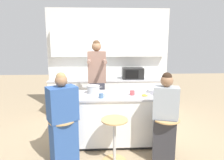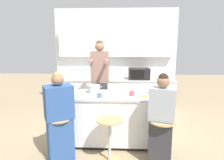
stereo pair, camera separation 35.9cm
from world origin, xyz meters
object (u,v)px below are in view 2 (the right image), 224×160
object	(u,v)px
person_cooking	(100,85)
banana_bunch	(144,96)
person_seated_near	(161,123)
coffee_cup_far	(100,95)
bar_stool_rightmost	(162,140)
person_wrapped_blanket	(60,120)
juice_carton	(157,92)
cooking_pot	(94,89)
bar_stool_center	(110,138)
kitchen_island	(112,118)
bar_stool_leftmost	(59,136)
microwave	(139,74)
potted_plant	(101,72)
coffee_cup_near	(132,93)
fruit_bowl	(72,95)

from	to	relation	value
person_cooking	banana_bunch	distance (m)	1.16
person_cooking	person_seated_near	world-z (taller)	person_cooking
person_cooking	coffee_cup_far	world-z (taller)	person_cooking
bar_stool_rightmost	person_wrapped_blanket	distance (m)	1.56
juice_carton	cooking_pot	bearing A→B (deg)	168.82
coffee_cup_far	bar_stool_center	bearing A→B (deg)	-65.93
kitchen_island	cooking_pot	world-z (taller)	cooking_pot
cooking_pot	juice_carton	size ratio (longest dim) A/B	1.94
bar_stool_leftmost	microwave	bearing A→B (deg)	57.75
person_cooking	cooking_pot	size ratio (longest dim) A/B	5.71
bar_stool_rightmost	microwave	distance (m)	2.34
bar_stool_leftmost	potted_plant	bearing A→B (deg)	79.62
coffee_cup_far	banana_bunch	xyz separation A→B (m)	(0.74, 0.07, -0.02)
person_cooking	cooking_pot	distance (m)	0.55
person_cooking	person_wrapped_blanket	xyz separation A→B (m)	(-0.48, -1.30, -0.27)
person_seated_near	coffee_cup_near	bearing A→B (deg)	140.84
bar_stool_center	fruit_bowl	bearing A→B (deg)	143.86
cooking_pot	potted_plant	bearing A→B (deg)	91.03
kitchen_island	coffee_cup_far	size ratio (longest dim) A/B	18.09
kitchen_island	bar_stool_center	world-z (taller)	kitchen_island
person_wrapped_blanket	banana_bunch	xyz separation A→B (m)	(1.31, 0.49, 0.26)
bar_stool_center	person_seated_near	xyz separation A→B (m)	(0.77, 0.02, 0.24)
kitchen_island	bar_stool_rightmost	world-z (taller)	kitchen_island
person_cooking	microwave	bearing A→B (deg)	43.01
person_cooking	coffee_cup_far	distance (m)	0.88
coffee_cup_far	potted_plant	xyz separation A→B (m)	(-0.17, 1.84, 0.12)
bar_stool_leftmost	fruit_bowl	distance (m)	0.72
kitchen_island	coffee_cup_near	world-z (taller)	coffee_cup_near
person_wrapped_blanket	person_seated_near	xyz separation A→B (m)	(1.53, 0.00, -0.03)
bar_stool_rightmost	person_cooking	bearing A→B (deg)	128.79
cooking_pot	person_seated_near	bearing A→B (deg)	-34.13
person_wrapped_blanket	fruit_bowl	distance (m)	0.55
person_wrapped_blanket	coffee_cup_far	world-z (taller)	person_wrapped_blanket
bar_stool_center	juice_carton	xyz separation A→B (m)	(0.79, 0.54, 0.58)
kitchen_island	person_seated_near	distance (m)	1.01
bar_stool_center	person_wrapped_blanket	distance (m)	0.81
bar_stool_center	person_cooking	world-z (taller)	person_cooking
juice_carton	microwave	bearing A→B (deg)	96.04
person_seated_near	juice_carton	size ratio (longest dim) A/B	8.25
kitchen_island	person_seated_near	world-z (taller)	person_seated_near
kitchen_island	cooking_pot	distance (m)	0.63
person_seated_near	coffee_cup_near	world-z (taller)	person_seated_near
bar_stool_rightmost	cooking_pot	bearing A→B (deg)	145.17
person_wrapped_blanket	coffee_cup_far	xyz separation A→B (m)	(0.57, 0.42, 0.28)
bar_stool_leftmost	potted_plant	distance (m)	2.38
fruit_bowl	juice_carton	bearing A→B (deg)	2.11
fruit_bowl	banana_bunch	size ratio (longest dim) A/B	1.34
bar_stool_leftmost	potted_plant	world-z (taller)	potted_plant
juice_carton	potted_plant	xyz separation A→B (m)	(-1.16, 1.73, 0.08)
coffee_cup_near	coffee_cup_far	world-z (taller)	coffee_cup_near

